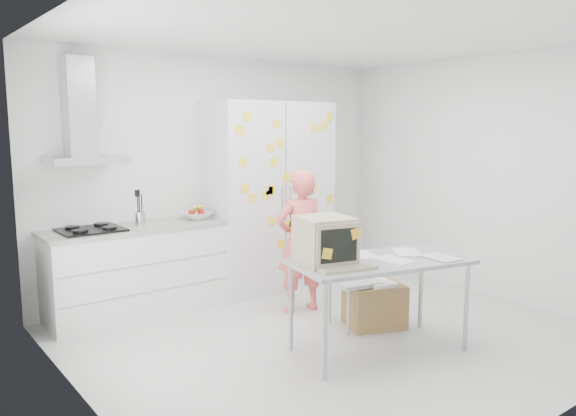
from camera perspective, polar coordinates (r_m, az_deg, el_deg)
floor at (r=5.36m, az=4.81°, el=-12.84°), size 4.50×4.00×0.02m
walls at (r=5.58m, az=0.01°, el=2.43°), size 4.52×4.01×2.70m
ceiling at (r=5.06m, az=5.21°, el=17.12°), size 4.50×4.00×0.02m
counter_run at (r=5.99m, az=-15.04°, el=-5.99°), size 1.84×0.63×1.28m
range_hood at (r=5.79m, az=-20.30°, el=8.16°), size 0.70×0.48×1.01m
tall_cabinet at (r=6.64m, az=-1.93°, el=1.20°), size 1.50×0.68×2.20m
person at (r=5.81m, az=1.24°, el=-3.41°), size 0.59×0.44×1.48m
desk at (r=4.67m, az=5.92°, el=-4.32°), size 1.63×1.07×1.19m
chair at (r=5.50m, az=6.32°, el=-6.50°), size 0.49×0.49×0.92m
cardboard_box at (r=5.56m, az=8.78°, el=-9.63°), size 0.64×0.58×0.46m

